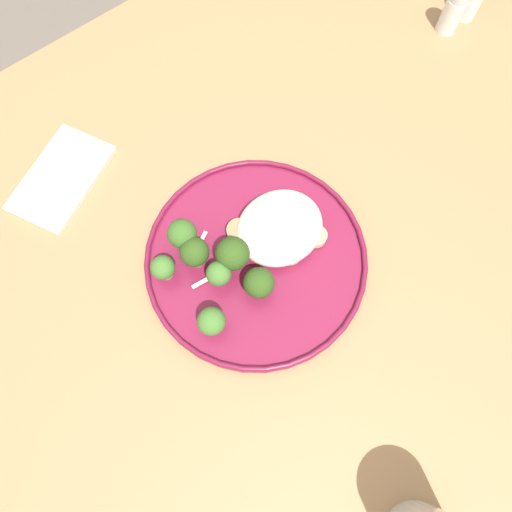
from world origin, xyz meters
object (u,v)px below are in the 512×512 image
at_px(seared_scallop_tilted_round, 305,225).
at_px(broccoli_floret_split_head, 163,268).
at_px(folded_napkin, 61,178).
at_px(broccoli_floret_rear_charred, 233,254).
at_px(broccoli_floret_beside_noodles, 212,322).
at_px(dinner_plate, 256,259).
at_px(broccoli_floret_small_sprig, 182,234).
at_px(broccoli_floret_tall_stalk, 195,253).
at_px(seared_scallop_front_small, 239,231).
at_px(seared_scallop_left_edge, 290,252).
at_px(seared_scallop_on_noodles, 259,240).
at_px(seared_scallop_large_seared, 269,207).
at_px(broccoli_floret_right_tilted, 219,274).
at_px(broccoli_floret_left_leaning, 259,283).
at_px(seared_scallop_tiny_bay, 275,234).
at_px(seared_scallop_rear_pale, 316,236).
at_px(salt_shaker, 453,12).

height_order(seared_scallop_tilted_round, broccoli_floret_split_head, broccoli_floret_split_head).
bearing_deg(folded_napkin, broccoli_floret_rear_charred, -66.50).
height_order(broccoli_floret_beside_noodles, broccoli_floret_split_head, broccoli_floret_beside_noodles).
relative_size(dinner_plate, broccoli_floret_rear_charred, 4.60).
bearing_deg(broccoli_floret_small_sprig, broccoli_floret_tall_stalk, -93.90).
bearing_deg(seared_scallop_front_small, broccoli_floret_beside_noodles, -142.45).
xyz_separation_m(dinner_plate, folded_napkin, (-0.14, 0.27, -0.00)).
distance_m(seared_scallop_front_small, broccoli_floret_small_sprig, 0.08).
height_order(seared_scallop_left_edge, seared_scallop_on_noodles, seared_scallop_on_noodles).
relative_size(seared_scallop_tilted_round, broccoli_floret_small_sprig, 0.54).
distance_m(broccoli_floret_beside_noodles, folded_napkin, 0.31).
height_order(dinner_plate, folded_napkin, dinner_plate).
xyz_separation_m(seared_scallop_front_small, broccoli_floret_beside_noodles, (-0.10, -0.08, 0.02)).
distance_m(seared_scallop_large_seared, folded_napkin, 0.30).
xyz_separation_m(seared_scallop_tilted_round, broccoli_floret_right_tilted, (-0.13, 0.01, 0.02)).
height_order(broccoli_floret_right_tilted, broccoli_floret_left_leaning, same).
xyz_separation_m(seared_scallop_tiny_bay, broccoli_floret_small_sprig, (-0.10, 0.06, 0.03)).
bearing_deg(broccoli_floret_tall_stalk, broccoli_floret_right_tilted, -79.59).
xyz_separation_m(seared_scallop_tiny_bay, broccoli_floret_right_tilted, (-0.09, -0.00, 0.02)).
distance_m(seared_scallop_tiny_bay, seared_scallop_rear_pale, 0.05).
height_order(seared_scallop_tiny_bay, broccoli_floret_beside_noodles, broccoli_floret_beside_noodles).
distance_m(seared_scallop_large_seared, seared_scallop_rear_pale, 0.07).
distance_m(seared_scallop_rear_pale, broccoli_floret_rear_charred, 0.12).
bearing_deg(broccoli_floret_tall_stalk, broccoli_floret_split_head, 164.39).
bearing_deg(seared_scallop_rear_pale, salt_shaker, 19.99).
distance_m(dinner_plate, seared_scallop_tilted_round, 0.08).
xyz_separation_m(seared_scallop_rear_pale, broccoli_floret_beside_noodles, (-0.17, -0.01, 0.02)).
bearing_deg(seared_scallop_large_seared, broccoli_floret_right_tilted, -160.28).
xyz_separation_m(broccoli_floret_tall_stalk, broccoli_floret_split_head, (-0.04, 0.01, -0.01)).
bearing_deg(seared_scallop_tiny_bay, broccoli_floret_small_sprig, 146.91).
xyz_separation_m(seared_scallop_tiny_bay, salt_shaker, (0.45, 0.11, 0.01)).
bearing_deg(seared_scallop_tilted_round, broccoli_floret_split_head, 161.27).
distance_m(dinner_plate, broccoli_floret_left_leaning, 0.05).
height_order(seared_scallop_large_seared, broccoli_floret_rear_charred, broccoli_floret_rear_charred).
bearing_deg(broccoli_floret_right_tilted, broccoli_floret_split_head, 133.54).
distance_m(seared_scallop_left_edge, broccoli_floret_rear_charred, 0.08).
relative_size(seared_scallop_on_noodles, broccoli_floret_left_leaning, 0.67).
bearing_deg(seared_scallop_tilted_round, seared_scallop_rear_pale, -86.10).
xyz_separation_m(broccoli_floret_tall_stalk, broccoli_floret_small_sprig, (0.00, 0.03, 0.00)).
xyz_separation_m(dinner_plate, seared_scallop_front_small, (0.00, 0.04, 0.01)).
xyz_separation_m(seared_scallop_tiny_bay, broccoli_floret_left_leaning, (-0.06, -0.04, 0.02)).
xyz_separation_m(seared_scallop_tiny_bay, broccoli_floret_split_head, (-0.14, 0.05, 0.01)).
xyz_separation_m(broccoli_floret_tall_stalk, broccoli_floret_left_leaning, (0.04, -0.08, -0.01)).
xyz_separation_m(seared_scallop_left_edge, seared_scallop_front_small, (-0.03, 0.06, 0.00)).
bearing_deg(folded_napkin, broccoli_floret_small_sprig, -68.16).
height_order(dinner_plate, broccoli_floret_tall_stalk, broccoli_floret_tall_stalk).
relative_size(seared_scallop_rear_pale, broccoli_floret_split_head, 0.65).
relative_size(seared_scallop_front_small, broccoli_floret_left_leaning, 0.66).
bearing_deg(seared_scallop_on_noodles, broccoli_floret_tall_stalk, 159.79).
distance_m(broccoli_floret_left_leaning, broccoli_floret_split_head, 0.12).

